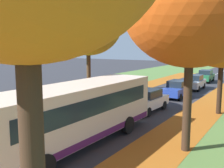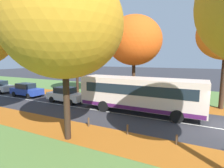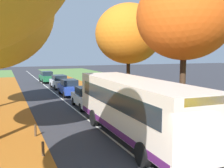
% 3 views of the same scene
% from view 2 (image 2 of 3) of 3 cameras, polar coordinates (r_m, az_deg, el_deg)
% --- Properties ---
extents(leaf_litter_left, '(2.80, 60.00, 0.00)m').
position_cam_2_polar(leaf_litter_left, '(15.45, -27.78, -9.99)').
color(leaf_litter_left, '#9E5619').
rests_on(leaf_litter_left, grass_verge_left).
extents(grass_verge_right, '(12.00, 90.00, 0.01)m').
position_cam_2_polar(grass_verge_right, '(29.04, -12.58, -1.06)').
color(grass_verge_right, '#517538').
rests_on(grass_verge_right, ground).
extents(leaf_litter_right, '(2.80, 60.00, 0.00)m').
position_cam_2_polar(leaf_litter_right, '(21.87, -7.89, -3.93)').
color(leaf_litter_right, '#9E5619').
rests_on(leaf_litter_right, grass_verge_right).
extents(road_centre_line, '(0.12, 80.00, 0.01)m').
position_cam_2_polar(road_centre_line, '(22.77, -27.30, -4.32)').
color(road_centre_line, silver).
rests_on(road_centre_line, ground).
extents(tree_left_near, '(6.38, 6.38, 9.25)m').
position_cam_2_polar(tree_left_near, '(10.06, -15.49, 18.12)').
color(tree_left_near, black).
rests_on(tree_left_near, ground).
extents(tree_right_near, '(6.07, 6.07, 9.31)m').
position_cam_2_polar(tree_right_near, '(20.00, 7.26, 13.85)').
color(tree_right_near, '#382619').
rests_on(tree_right_near, ground).
extents(tree_right_mid, '(6.05, 6.05, 8.75)m').
position_cam_2_polar(tree_right_mid, '(23.74, -11.55, 11.52)').
color(tree_right_mid, black).
rests_on(tree_right_mid, ground).
extents(bollard_third, '(0.12, 0.12, 0.57)m').
position_cam_2_polar(bollard_third, '(10.44, 20.34, -16.67)').
color(bollard_third, '#4C3823').
rests_on(bollard_third, ground).
extents(bollard_fourth, '(0.12, 0.12, 0.63)m').
position_cam_2_polar(bollard_fourth, '(11.04, 5.08, -14.58)').
color(bollard_fourth, '#4C3823').
rests_on(bollard_fourth, ground).
extents(bollard_fifth, '(0.12, 0.12, 0.62)m').
position_cam_2_polar(bollard_fifth, '(12.28, -7.64, -12.23)').
color(bollard_fifth, '#4C3823').
rests_on(bollard_fifth, ground).
extents(bus, '(2.76, 10.43, 2.98)m').
position_cam_2_polar(bus, '(15.06, 9.05, -2.93)').
color(bus, beige).
rests_on(bus, ground).
extents(car_white_lead, '(1.93, 4.27, 1.62)m').
position_cam_2_polar(car_white_lead, '(19.17, -14.79, -3.41)').
color(car_white_lead, silver).
rests_on(car_white_lead, ground).
extents(car_blue_following, '(1.85, 4.23, 1.62)m').
position_cam_2_polar(car_blue_following, '(23.85, -26.15, -1.73)').
color(car_blue_following, '#233D9E').
rests_on(car_blue_following, ground).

